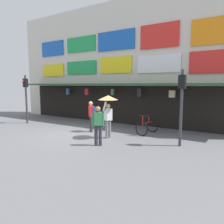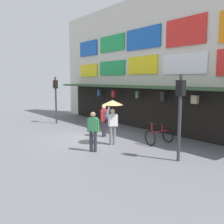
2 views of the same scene
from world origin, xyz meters
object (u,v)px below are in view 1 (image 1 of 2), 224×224
object	(u,v)px
bicycle_parked	(147,127)
pedestrian_in_white	(98,124)
traffic_light_near	(26,91)
pedestrian_in_purple	(91,114)
pedestrian_with_umbrella	(108,104)
traffic_light_far	(182,95)

from	to	relation	value
bicycle_parked	pedestrian_in_white	size ratio (longest dim) A/B	0.74
traffic_light_near	pedestrian_in_white	distance (m)	7.52
pedestrian_in_white	pedestrian_in_purple	size ratio (longest dim) A/B	1.00
pedestrian_in_purple	pedestrian_with_umbrella	bearing A→B (deg)	-23.75
pedestrian_in_purple	traffic_light_far	bearing A→B (deg)	-2.33
traffic_light_near	traffic_light_far	bearing A→B (deg)	0.11
pedestrian_with_umbrella	pedestrian_in_purple	world-z (taller)	pedestrian_with_umbrella
traffic_light_near	pedestrian_in_white	world-z (taller)	traffic_light_near
pedestrian_with_umbrella	pedestrian_in_purple	distance (m)	1.81
pedestrian_in_purple	bicycle_parked	bearing A→B (deg)	21.29
bicycle_parked	pedestrian_in_purple	bearing A→B (deg)	-158.71
pedestrian_with_umbrella	pedestrian_in_white	size ratio (longest dim) A/B	1.24
traffic_light_near	pedestrian_in_purple	world-z (taller)	traffic_light_near
traffic_light_far	pedestrian_with_umbrella	distance (m)	3.40
traffic_light_near	pedestrian_with_umbrella	world-z (taller)	traffic_light_near
bicycle_parked	pedestrian_with_umbrella	world-z (taller)	pedestrian_with_umbrella
traffic_light_near	bicycle_parked	bearing A→B (deg)	9.21
traffic_light_far	pedestrian_with_umbrella	xyz separation A→B (m)	(-3.33, -0.48, -0.50)
bicycle_parked	pedestrian_with_umbrella	xyz separation A→B (m)	(-1.27, -1.78, 1.25)
traffic_light_far	pedestrian_in_white	xyz separation A→B (m)	(-2.96, -1.81, -1.19)
pedestrian_with_umbrella	pedestrian_in_purple	size ratio (longest dim) A/B	1.24
pedestrian_in_white	pedestrian_in_purple	xyz separation A→B (m)	(-1.91, 2.01, 0.04)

